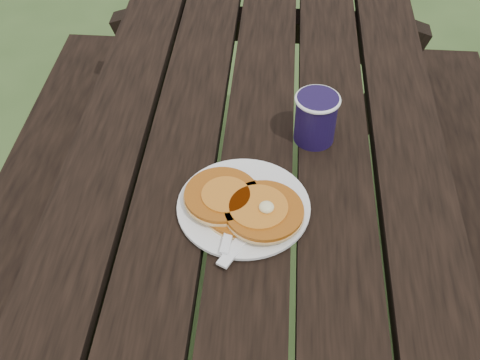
# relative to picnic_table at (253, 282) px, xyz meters

# --- Properties ---
(ground) EXTENTS (60.00, 60.00, 0.00)m
(ground) POSITION_rel_picnic_table_xyz_m (0.00, 0.00, -0.37)
(ground) COLOR #2F461E
(ground) RESTS_ON ground
(picnic_table) EXTENTS (1.36, 1.80, 0.75)m
(picnic_table) POSITION_rel_picnic_table_xyz_m (0.00, 0.00, 0.00)
(picnic_table) COLOR black
(picnic_table) RESTS_ON ground
(plate) EXTENTS (0.30, 0.30, 0.01)m
(plate) POSITION_rel_picnic_table_xyz_m (-0.02, -0.11, 0.39)
(plate) COLOR white
(plate) RESTS_ON picnic_table
(pancake_stack) EXTENTS (0.21, 0.17, 0.04)m
(pancake_stack) POSITION_rel_picnic_table_xyz_m (-0.02, -0.12, 0.41)
(pancake_stack) COLOR #AF5913
(pancake_stack) RESTS_ON plate
(knife) EXTENTS (0.10, 0.17, 0.00)m
(knife) POSITION_rel_picnic_table_xyz_m (-0.00, -0.17, 0.39)
(knife) COLOR white
(knife) RESTS_ON plate
(fork) EXTENTS (0.05, 0.16, 0.01)m
(fork) POSITION_rel_picnic_table_xyz_m (-0.04, -0.17, 0.40)
(fork) COLOR white
(fork) RESTS_ON plate
(coffee_cup) EXTENTS (0.09, 0.09, 0.10)m
(coffee_cup) POSITION_rel_picnic_table_xyz_m (0.11, 0.09, 0.44)
(coffee_cup) COLOR #170D35
(coffee_cup) RESTS_ON picnic_table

